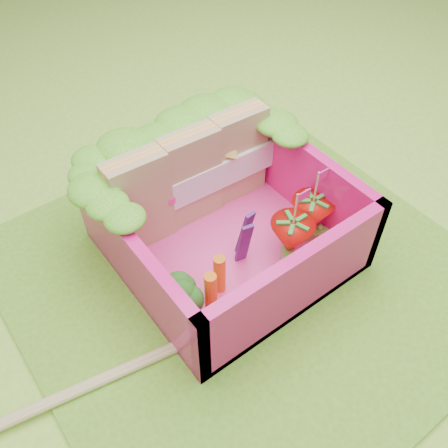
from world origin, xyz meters
The scene contains 13 objects.
ground centered at (0.00, 0.00, 0.00)m, with size 14.00×14.00×0.00m, color #80C938.
placemat centered at (0.00, 0.00, 0.01)m, with size 2.60×2.60×0.03m, color #649F23.
bento_floor centered at (0.02, 0.21, 0.06)m, with size 1.30×1.30×0.05m, color #E43A8C.
bento_box centered at (0.02, 0.21, 0.31)m, with size 1.30×1.30×0.55m.
lettuce_ruffle centered at (0.02, 0.66, 0.64)m, with size 1.43×0.77×0.11m.
sandwich_stack centered at (0.03, 0.57, 0.40)m, with size 1.18×0.22×0.65m.
broccoli centered at (-0.49, -0.05, 0.25)m, with size 0.32×0.32×0.25m.
carrot_sticks centered at (-0.26, -0.07, 0.22)m, with size 0.18×0.14×0.28m.
purple_wedges centered at (0.05, 0.06, 0.27)m, with size 0.13×0.10×0.38m.
strawberry_left centered at (0.30, -0.08, 0.22)m, with size 0.27×0.27×0.51m.
strawberry_right centered at (0.52, -0.02, 0.22)m, with size 0.27×0.27×0.51m.
snap_peas centered at (0.36, -0.12, 0.11)m, with size 0.62×0.34×0.05m.
chopsticks centered at (-1.07, -0.11, 0.05)m, with size 2.27×0.45×0.04m.
Camera 1 is at (-1.21, -1.42, 2.49)m, focal length 40.00 mm.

